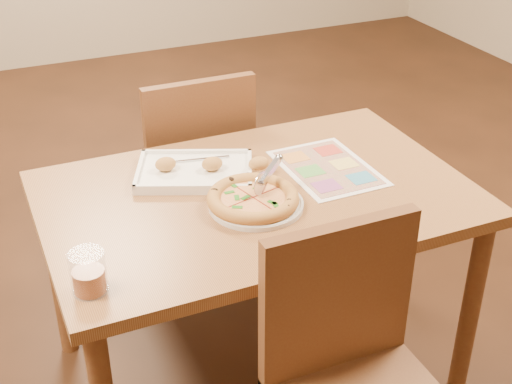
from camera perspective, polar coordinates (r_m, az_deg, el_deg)
name	(u,v)px	position (r m, az deg, el deg)	size (l,w,h in m)	color
dining_table	(257,216)	(2.22, 0.05, -1.90)	(1.30, 0.85, 0.72)	olive
chair_near	(353,355)	(1.84, 7.76, -12.81)	(0.42, 0.42, 0.47)	brown
chair_far	(194,155)	(2.75, -4.97, 2.97)	(0.42, 0.42, 0.47)	brown
plate	(256,204)	(2.10, 0.00, -1.00)	(0.28, 0.28, 0.02)	silver
pizza	(253,199)	(2.09, -0.24, -0.53)	(0.27, 0.27, 0.04)	#C98944
pizza_cutter	(267,174)	(2.11, 0.91, 1.41)	(0.12, 0.09, 0.08)	silver
appetizer_tray	(198,171)	(2.27, -4.64, 1.69)	(0.44, 0.37, 0.06)	white
glass_tumbler	(89,275)	(1.79, -13.25, -6.46)	(0.09, 0.09, 0.11)	#7C3009
menu	(327,168)	(2.32, 5.73, 1.94)	(0.27, 0.37, 0.01)	white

